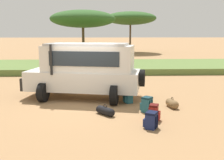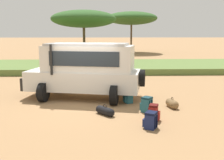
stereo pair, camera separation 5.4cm
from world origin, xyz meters
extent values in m
plane|color=#9E754C|center=(0.00, 0.00, 0.00)|extent=(320.00, 320.00, 0.00)
cube|color=#5B7538|center=(0.00, 10.48, 0.22)|extent=(120.00, 7.00, 0.44)
cube|color=silver|center=(-0.08, 0.95, 0.82)|extent=(5.18, 2.86, 0.84)
cube|color=silver|center=(0.17, 0.90, 1.79)|extent=(4.11, 2.53, 1.10)
cube|color=#232D38|center=(-1.33, 1.21, 1.74)|extent=(0.38, 1.54, 0.77)
cube|color=#232D38|center=(-0.02, 0.01, 1.84)|extent=(2.89, 0.64, 0.60)
cube|color=#232D38|center=(0.35, 1.78, 1.84)|extent=(2.89, 0.64, 0.60)
cube|color=#B7B7B7|center=(0.12, 0.91, 2.39)|extent=(3.71, 2.37, 0.10)
cube|color=black|center=(-2.60, 1.47, 0.65)|extent=(0.49, 1.61, 0.56)
cylinder|color=black|center=(-1.36, 0.22, 1.79)|extent=(0.10, 0.10, 1.25)
cylinder|color=black|center=(-1.76, 0.31, 0.40)|extent=(0.44, 0.84, 0.80)
cylinder|color=black|center=(-1.37, 2.21, 0.40)|extent=(0.44, 0.84, 0.80)
cylinder|color=black|center=(1.21, -0.31, 0.40)|extent=(0.44, 0.84, 0.80)
cylinder|color=black|center=(1.61, 1.59, 0.40)|extent=(0.44, 0.84, 0.80)
cylinder|color=black|center=(2.46, 0.42, 0.97)|extent=(0.37, 0.77, 0.74)
cube|color=maroon|center=(2.44, -2.28, 0.24)|extent=(0.36, 0.41, 0.48)
cube|color=maroon|center=(2.59, -2.34, 0.18)|extent=(0.17, 0.27, 0.27)
cube|color=#4D100E|center=(2.44, -2.28, 0.51)|extent=(0.37, 0.40, 0.07)
cylinder|color=#4D100E|center=(2.33, -2.16, 0.24)|extent=(0.04, 0.04, 0.41)
cylinder|color=#4D100E|center=(2.27, -2.30, 0.24)|extent=(0.04, 0.04, 0.41)
cube|color=#235B6B|center=(2.37, -1.34, 0.25)|extent=(0.45, 0.46, 0.51)
cube|color=#235B6B|center=(2.23, -1.22, 0.19)|extent=(0.23, 0.25, 0.28)
cube|color=#13323A|center=(2.37, -1.34, 0.54)|extent=(0.45, 0.45, 0.07)
cylinder|color=#13323A|center=(2.45, -1.51, 0.25)|extent=(0.04, 0.04, 0.43)
cylinder|color=#13323A|center=(2.55, -1.39, 0.25)|extent=(0.04, 0.04, 0.43)
cube|color=navy|center=(2.22, -3.01, 0.23)|extent=(0.44, 0.47, 0.45)
cube|color=navy|center=(2.06, -2.92, 0.17)|extent=(0.21, 0.29, 0.25)
cube|color=black|center=(2.22, -3.01, 0.48)|extent=(0.44, 0.46, 0.07)
cylinder|color=black|center=(2.32, -3.16, 0.23)|extent=(0.04, 0.04, 0.39)
cylinder|color=black|center=(2.41, -3.01, 0.23)|extent=(0.04, 0.04, 0.39)
cube|color=#235B6B|center=(1.83, -0.03, 0.24)|extent=(0.36, 0.39, 0.48)
cube|color=#235B6B|center=(1.67, -0.09, 0.18)|extent=(0.16, 0.25, 0.26)
cube|color=#13323A|center=(1.83, -0.03, 0.51)|extent=(0.37, 0.38, 0.07)
cylinder|color=#13323A|center=(2.00, -0.04, 0.24)|extent=(0.04, 0.04, 0.41)
cylinder|color=#13323A|center=(1.95, 0.09, 0.24)|extent=(0.04, 0.04, 0.41)
cylinder|color=brown|center=(3.46, -0.79, 0.16)|extent=(0.40, 0.51, 0.32)
sphere|color=brown|center=(3.50, -1.02, 0.16)|extent=(0.31, 0.31, 0.31)
sphere|color=brown|center=(3.42, -0.56, 0.16)|extent=(0.31, 0.31, 0.31)
torus|color=#493721|center=(3.46, -0.79, 0.34)|extent=(0.05, 0.17, 0.16)
cylinder|color=black|center=(0.83, -1.61, 0.14)|extent=(0.61, 0.64, 0.29)
sphere|color=black|center=(0.64, -1.39, 0.14)|extent=(0.28, 0.28, 0.28)
sphere|color=black|center=(1.03, -1.84, 0.14)|extent=(0.28, 0.28, 0.28)
torus|color=black|center=(0.83, -1.61, 0.31)|extent=(0.12, 0.14, 0.16)
cylinder|color=brown|center=(-1.03, 15.25, 1.75)|extent=(0.25, 0.25, 3.49)
ellipsoid|color=#2D5623|center=(-1.03, 15.25, 4.20)|extent=(6.27, 6.04, 1.67)
cylinder|color=brown|center=(4.98, 28.18, 2.09)|extent=(0.26, 0.26, 4.17)
ellipsoid|color=#2D5623|center=(4.98, 28.18, 4.97)|extent=(7.43, 8.16, 1.88)
camera|label=1|loc=(0.70, -10.58, 2.88)|focal=42.00mm
camera|label=2|loc=(0.76, -10.58, 2.88)|focal=42.00mm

